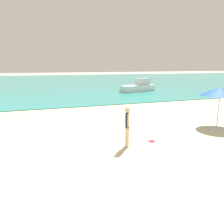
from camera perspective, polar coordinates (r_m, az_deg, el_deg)
name	(u,v)px	position (r m, az deg, el deg)	size (l,w,h in m)	color
ground	(189,206)	(5.54, 19.27, -22.06)	(200.00, 200.00, 0.00)	beige
water	(50,81)	(46.22, -15.86, 7.72)	(160.00, 60.00, 0.06)	teal
person_standing	(127,125)	(8.29, 3.97, -3.30)	(0.20, 0.35, 1.53)	#DDAD84
frisbee	(152,141)	(9.21, 10.24, -7.47)	(0.26, 0.26, 0.03)	#E51E4C
boat_near	(139,87)	(26.67, 6.99, 6.54)	(4.69, 2.63, 1.52)	white
beach_umbrella	(220,91)	(12.35, 26.30, 4.83)	(1.95, 1.95, 2.00)	#B7B7BC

